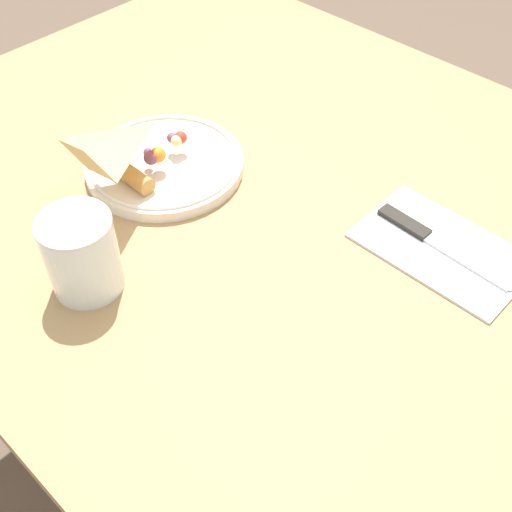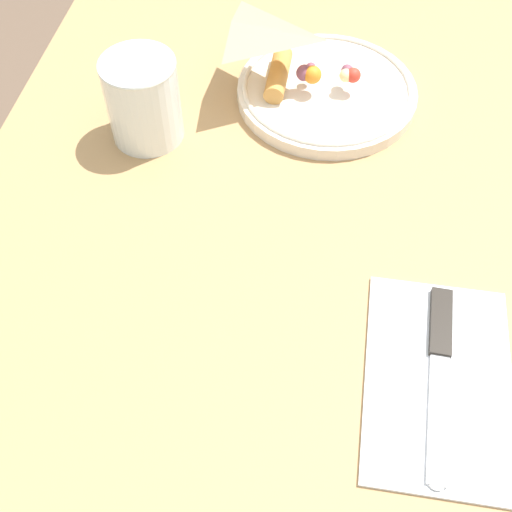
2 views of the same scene
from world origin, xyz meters
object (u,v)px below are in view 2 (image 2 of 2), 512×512
Objects in this scene: napkin_folded at (438,381)px; butter_knife at (440,369)px; plate_pizza at (324,89)px; dining_table at (369,240)px; milk_glass at (144,104)px.

butter_knife is at bearing 177.98° from napkin_folded.
butter_knife is at bearing 20.84° from plate_pizza.
dining_table is 0.25m from napkin_folded.
napkin_folded is (0.27, 0.33, -0.04)m from milk_glass.
dining_table is at bearing 27.74° from plate_pizza.
milk_glass is at bearing -63.98° from plate_pizza.
milk_glass reaches higher than butter_knife.
plate_pizza reaches higher than dining_table.
dining_table is at bearing -162.20° from butter_knife.
butter_knife reaches higher than dining_table.
plate_pizza is at bearing -152.26° from dining_table.
plate_pizza is at bearing -159.70° from napkin_folded.
milk_glass reaches higher than plate_pizza.
plate_pizza is (-0.14, -0.08, 0.10)m from dining_table.
plate_pizza is at bearing -157.14° from butter_knife.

